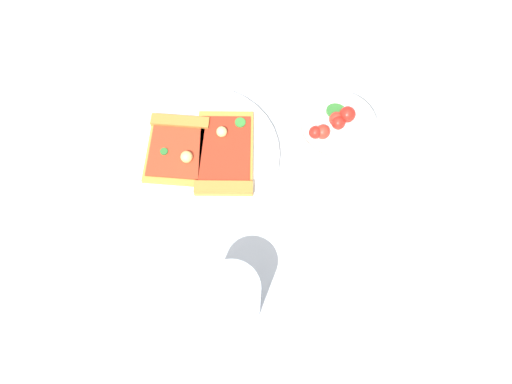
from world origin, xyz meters
TOP-DOWN VIEW (x-y plane):
  - ground_plane at (0.00, 0.00)m, footprint 2.40×2.40m
  - plate at (0.01, -0.04)m, footprint 0.26×0.26m
  - pizza_slice_near at (-0.02, -0.07)m, footprint 0.18×0.16m
  - pizza_slice_far at (0.04, -0.02)m, footprint 0.15×0.15m
  - salad_bowl at (-0.10, -0.23)m, footprint 0.13×0.13m
  - soda_glass at (-0.23, 0.05)m, footprint 0.08×0.08m

SIDE VIEW (x-z plane):
  - ground_plane at x=0.00m, z-range 0.00..0.00m
  - plate at x=0.01m, z-range 0.00..0.01m
  - pizza_slice_near at x=-0.02m, z-range 0.01..0.03m
  - pizza_slice_far at x=0.04m, z-range 0.01..0.03m
  - salad_bowl at x=-0.10m, z-range -0.01..0.09m
  - soda_glass at x=-0.23m, z-range 0.00..0.11m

